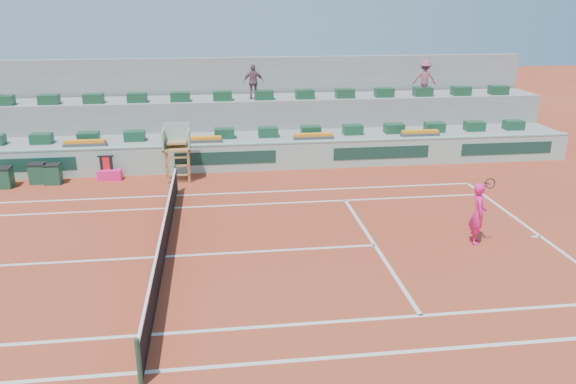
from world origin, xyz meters
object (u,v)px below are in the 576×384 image
object	(u,v)px
player_bag	(110,175)
tennis_player	(478,213)
drink_cooler_a	(53,174)
umpire_chair	(177,144)

from	to	relation	value
player_bag	tennis_player	size ratio (longest dim) A/B	0.42
player_bag	drink_cooler_a	bearing A→B (deg)	-173.78
player_bag	umpire_chair	xyz separation A→B (m)	(2.89, -0.38, 1.33)
umpire_chair	tennis_player	xyz separation A→B (m)	(9.58, -7.67, -0.56)
drink_cooler_a	tennis_player	size ratio (longest dim) A/B	0.37
umpire_chair	tennis_player	world-z (taller)	umpire_chair
umpire_chair	drink_cooler_a	distance (m)	5.22
player_bag	tennis_player	xyz separation A→B (m)	(12.47, -8.05, 0.77)
drink_cooler_a	tennis_player	xyz separation A→B (m)	(14.68, -7.81, 0.56)
player_bag	umpire_chair	distance (m)	3.20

